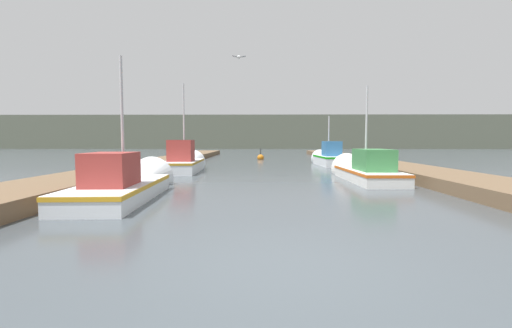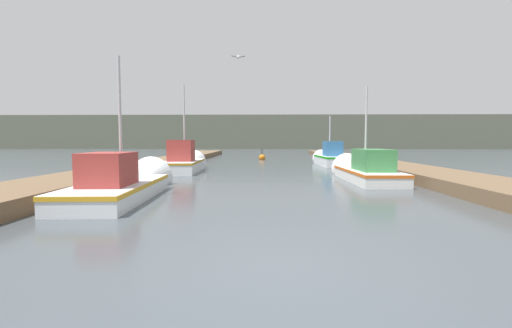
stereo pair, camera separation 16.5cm
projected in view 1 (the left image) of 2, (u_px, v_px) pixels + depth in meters
ground_plane at (287, 270)px, 4.11m from camera, size 200.00×200.00×0.00m
dock_left at (159, 164)px, 20.14m from camera, size 2.50×40.00×0.40m
dock_right at (374, 164)px, 19.97m from camera, size 2.50×40.00×0.40m
distant_shore_ridge at (262, 133)px, 70.31m from camera, size 120.00×16.00×6.26m
fishing_boat_0 at (129, 183)px, 9.70m from camera, size 1.87×5.52×4.34m
fishing_boat_1 at (363, 170)px, 13.71m from camera, size 1.64×5.32×4.18m
fishing_boat_2 at (185, 162)px, 17.53m from camera, size 1.74×5.25×4.84m
fishing_boat_3 at (328, 158)px, 21.71m from camera, size 1.51×4.70×3.41m
mooring_piling_1 at (172, 156)px, 18.62m from camera, size 0.30×0.30×1.42m
channel_buoy at (261, 158)px, 27.97m from camera, size 0.55×0.55×1.05m
seagull_lead at (239, 57)px, 13.66m from camera, size 0.56×0.30×0.12m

